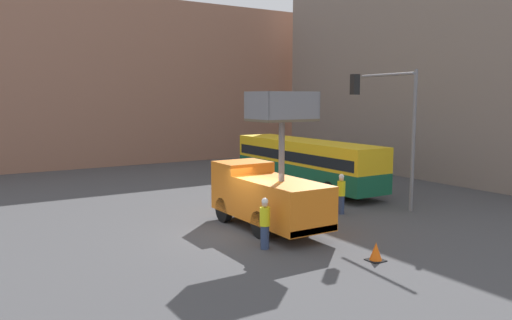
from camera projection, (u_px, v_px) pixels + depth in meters
ground_plane at (240, 233)px, 20.35m from camera, size 120.00×120.00×0.00m
building_backdrop_far at (80, 83)px, 42.64m from camera, size 44.00×10.00×13.54m
building_backdrop_side at (463, 69)px, 35.83m from camera, size 10.00×28.00×15.10m
utility_truck at (267, 193)px, 20.82m from camera, size 2.41×6.15×5.73m
city_bus at (306, 160)px, 30.31m from camera, size 2.52×11.67×2.92m
traffic_light_pole at (395, 117)px, 23.25m from camera, size 3.76×3.51×6.83m
road_worker_near_truck at (265, 223)px, 18.13m from camera, size 0.38×0.38×1.90m
road_worker_directing at (341, 194)px, 23.61m from camera, size 0.38×0.38×1.92m
traffic_cone_near_truck at (376, 252)px, 16.89m from camera, size 0.56×0.56×0.64m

